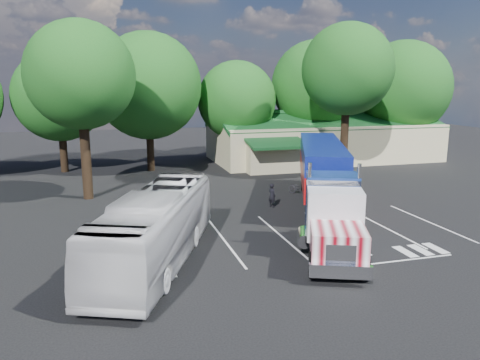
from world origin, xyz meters
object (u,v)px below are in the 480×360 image
object	(u,v)px
semi_truck	(324,174)
tour_bus	(156,228)
woman	(272,195)
silver_sedan	(324,160)
bicycle	(299,188)

from	to	relation	value
semi_truck	tour_bus	distance (m)	12.80
woman	silver_sedan	distance (m)	16.96
semi_truck	bicycle	xyz separation A→B (m)	(0.51, 5.11, -2.03)
tour_bus	semi_truck	bearing A→B (deg)	50.12
semi_truck	tour_bus	size ratio (longest dim) A/B	1.70
bicycle	silver_sedan	size ratio (longest dim) A/B	0.45
bicycle	silver_sedan	world-z (taller)	silver_sedan
woman	tour_bus	size ratio (longest dim) A/B	0.13
bicycle	woman	bearing A→B (deg)	-172.73
bicycle	semi_truck	bearing A→B (deg)	-130.75
semi_truck	tour_bus	world-z (taller)	semi_truck
semi_truck	silver_sedan	world-z (taller)	semi_truck
semi_truck	woman	bearing A→B (deg)	164.37
bicycle	tour_bus	size ratio (longest dim) A/B	0.15
semi_truck	bicycle	world-z (taller)	semi_truck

